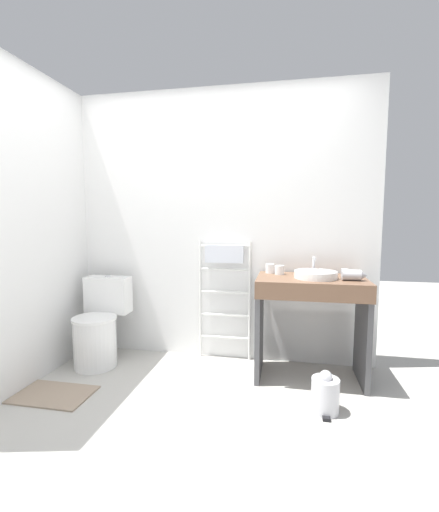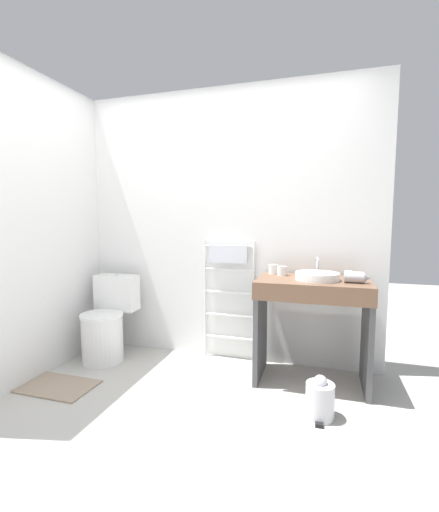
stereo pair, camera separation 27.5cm
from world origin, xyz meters
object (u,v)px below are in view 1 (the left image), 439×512
Objects in this scene: toilet at (99,327)px; trash_bin at (325,394)px; towel_radiator at (224,276)px; cup_near_edge at (280,270)px; hair_dryer at (352,275)px; sink_basin at (315,274)px; cup_near_wall at (270,268)px.

trash_bin is (1.94, -0.44, -0.21)m from toilet.
towel_radiator is 1.31m from trash_bin.
cup_near_edge is 0.44× the size of hair_dryer.
cup_near_edge reaches higher than sink_basin.
sink_basin is 1.81× the size of hair_dryer.
hair_dryer is at bearing -17.34° from cup_near_edge.
sink_basin is (0.79, -0.28, 0.09)m from towel_radiator.
cup_near_wall reaches higher than trash_bin.
sink_basin is (1.89, 0.04, 0.54)m from toilet.
cup_near_wall is at bearing 121.43° from trash_bin.
cup_near_wall is 0.43× the size of hair_dryer.
cup_near_wall is (-0.37, 0.20, 0.01)m from sink_basin.
towel_radiator reaches higher than hair_dryer.
trash_bin is (0.84, -0.76, -0.66)m from towel_radiator.
cup_near_wall is at bearing 144.41° from cup_near_edge.
cup_near_edge is at bearing 153.58° from sink_basin.
toilet is 2.67× the size of trash_bin.
sink_basin is at bearing -19.79° from towel_radiator.
hair_dryer is at bearing 63.37° from trash_bin.
toilet is at bearing -171.15° from cup_near_wall.
towel_radiator is (1.10, 0.32, 0.45)m from toilet.
towel_radiator is at bearing 137.64° from trash_bin.
cup_near_wall reaches higher than sink_basin.
towel_radiator is 0.44m from cup_near_wall.
cup_near_wall is 0.10m from cup_near_edge.
cup_near_edge is 0.28× the size of trash_bin.
cup_near_wall reaches higher than toilet.
trash_bin is at bearing -84.36° from sink_basin.
towel_radiator is 3.31× the size of sink_basin.
sink_basin is 4.12× the size of cup_near_edge.
cup_near_edge is at bearing 6.31° from toilet.
towel_radiator reaches higher than cup_near_edge.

